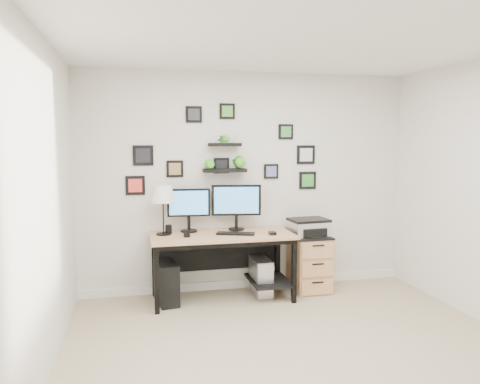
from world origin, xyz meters
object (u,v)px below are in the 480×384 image
object	(u,v)px
monitor_right	(236,203)
printer	(309,227)
table_lamp	(163,195)
pc_tower_black	(166,283)
pc_tower_grey	(261,277)
mug	(187,233)
desk	(225,244)
monitor_left	(189,207)
file_cabinet	(310,263)

from	to	relation	value
monitor_right	printer	size ratio (longest dim) A/B	1.22
monitor_right	table_lamp	size ratio (longest dim) A/B	1.04
pc_tower_black	pc_tower_grey	bearing A→B (deg)	-6.66
mug	printer	bearing A→B (deg)	5.78
pc_tower_grey	printer	size ratio (longest dim) A/B	0.93
desk	mug	xyz separation A→B (m)	(-0.44, -0.10, 0.16)
monitor_right	pc_tower_black	size ratio (longest dim) A/B	1.25
monitor_left	printer	size ratio (longest dim) A/B	1.07
desk	pc_tower_black	world-z (taller)	desk
desk	pc_tower_grey	world-z (taller)	desk
monitor_left	desk	bearing A→B (deg)	-25.29
desk	mug	size ratio (longest dim) A/B	19.69
table_lamp	printer	xyz separation A→B (m)	(1.71, -0.04, -0.42)
mug	pc_tower_grey	distance (m)	1.05
monitor_left	file_cabinet	world-z (taller)	monitor_left
pc_tower_grey	pc_tower_black	bearing A→B (deg)	-178.31
monitor_left	pc_tower_grey	distance (m)	1.17
desk	pc_tower_grey	bearing A→B (deg)	2.12
monitor_right	table_lamp	world-z (taller)	table_lamp
mug	pc_tower_grey	size ratio (longest dim) A/B	0.19
printer	desk	bearing A→B (deg)	-177.24
desk	file_cabinet	distance (m)	1.09
desk	mug	bearing A→B (deg)	-167.33
table_lamp	mug	distance (m)	0.51
table_lamp	printer	world-z (taller)	table_lamp
desk	pc_tower_black	xyz separation A→B (m)	(-0.67, -0.02, -0.40)
monitor_left	pc_tower_grey	world-z (taller)	monitor_left
pc_tower_black	file_cabinet	distance (m)	1.72
pc_tower_grey	printer	distance (m)	0.82
mug	monitor_left	bearing A→B (deg)	78.66
table_lamp	mug	xyz separation A→B (m)	(0.24, -0.19, -0.40)
pc_tower_black	monitor_left	bearing A→B (deg)	26.75
pc_tower_black	file_cabinet	size ratio (longest dim) A/B	0.68
mug	file_cabinet	bearing A→B (deg)	6.02
monitor_right	pc_tower_grey	bearing A→B (deg)	-30.19
desk	file_cabinet	size ratio (longest dim) A/B	2.39
monitor_right	file_cabinet	world-z (taller)	monitor_right
monitor_right	printer	bearing A→B (deg)	-7.81
table_lamp	printer	bearing A→B (deg)	-1.35
monitor_left	monitor_right	world-z (taller)	monitor_right
monitor_right	file_cabinet	size ratio (longest dim) A/B	0.86
mug	printer	xyz separation A→B (m)	(1.47, 0.15, -0.02)
desk	table_lamp	size ratio (longest dim) A/B	2.89
desk	pc_tower_grey	xyz separation A→B (m)	(0.43, 0.02, -0.41)
desk	monitor_left	size ratio (longest dim) A/B	3.20
table_lamp	monitor_left	bearing A→B (deg)	17.29
monitor_left	mug	world-z (taller)	monitor_left
file_cabinet	printer	xyz separation A→B (m)	(-0.02, -0.01, 0.44)
monitor_left	printer	distance (m)	1.44
monitor_right	pc_tower_grey	world-z (taller)	monitor_right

